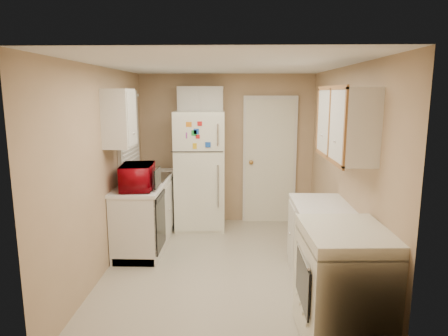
{
  "coord_description": "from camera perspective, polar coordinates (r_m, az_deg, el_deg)",
  "views": [
    {
      "loc": [
        0.15,
        -4.54,
        2.1
      ],
      "look_at": [
        0.0,
        0.5,
        1.15
      ],
      "focal_mm": 32.0,
      "sensor_mm": 36.0,
      "label": 1
    }
  ],
  "objects": [
    {
      "name": "interior_door",
      "position": [
        6.51,
        6.52,
        1.05
      ],
      "size": [
        0.86,
        0.06,
        2.08
      ],
      "primitive_type": "cube",
      "color": "white",
      "rests_on": "floor"
    },
    {
      "name": "floor",
      "position": [
        5.0,
        -0.17,
        -14.14
      ],
      "size": [
        3.8,
        3.8,
        0.0
      ],
      "primitive_type": "plane",
      "color": "beige",
      "rests_on": "ground"
    },
    {
      "name": "dishwasher",
      "position": [
        5.19,
        -9.12,
        -7.54
      ],
      "size": [
        0.03,
        0.58,
        0.72
      ],
      "primitive_type": "cube",
      "color": "black",
      "rests_on": "floor"
    },
    {
      "name": "sink",
      "position": [
        5.86,
        -10.66,
        -1.74
      ],
      "size": [
        0.54,
        0.74,
        0.16
      ],
      "primitive_type": "cube",
      "color": "gray",
      "rests_on": "left_counter"
    },
    {
      "name": "stove",
      "position": [
        3.63,
        16.68,
        -15.77
      ],
      "size": [
        0.71,
        0.86,
        1.02
      ],
      "primitive_type": "cube",
      "rotation": [
        0.0,
        0.0,
        0.04
      ],
      "color": "white",
      "rests_on": "floor"
    },
    {
      "name": "refrigerator",
      "position": [
        6.24,
        -3.48,
        -0.3
      ],
      "size": [
        0.79,
        0.77,
        1.83
      ],
      "primitive_type": "cube",
      "rotation": [
        0.0,
        0.0,
        0.05
      ],
      "color": "white",
      "rests_on": "floor"
    },
    {
      "name": "upper_cabinet_left",
      "position": [
        4.97,
        -14.76,
        6.86
      ],
      "size": [
        0.3,
        0.45,
        0.7
      ],
      "primitive_type": "cube",
      "color": "silver",
      "rests_on": "wall_left"
    },
    {
      "name": "microwave",
      "position": [
        5.15,
        -12.22,
        -1.34
      ],
      "size": [
        0.6,
        0.38,
        0.38
      ],
      "primitive_type": "imported",
      "rotation": [
        0.0,
        0.0,
        1.68
      ],
      "color": "#92040E",
      "rests_on": "left_counter"
    },
    {
      "name": "wall_front",
      "position": [
        2.79,
        -1.45,
        -8.1
      ],
      "size": [
        2.8,
        2.8,
        0.0
      ],
      "primitive_type": "plane",
      "color": "tan",
      "rests_on": "floor"
    },
    {
      "name": "ceiling",
      "position": [
        4.55,
        -0.19,
        14.45
      ],
      "size": [
        3.8,
        3.8,
        0.0
      ],
      "primitive_type": "plane",
      "color": "white",
      "rests_on": "floor"
    },
    {
      "name": "soap_bottle",
      "position": [
        6.06,
        -10.71,
        0.02
      ],
      "size": [
        0.11,
        0.12,
        0.21
      ],
      "primitive_type": "imported",
      "rotation": [
        0.0,
        0.0,
        -0.24
      ],
      "color": "white",
      "rests_on": "left_counter"
    },
    {
      "name": "cabinet_over_fridge",
      "position": [
        6.32,
        -3.35,
        9.74
      ],
      "size": [
        0.7,
        0.3,
        0.4
      ],
      "primitive_type": "cube",
      "color": "silver",
      "rests_on": "wall_back"
    },
    {
      "name": "left_counter",
      "position": [
        5.82,
        -10.83,
        -6.0
      ],
      "size": [
        0.6,
        1.8,
        0.9
      ],
      "primitive_type": "cube",
      "color": "silver",
      "rests_on": "floor"
    },
    {
      "name": "right_counter",
      "position": [
        4.2,
        15.04,
        -12.86
      ],
      "size": [
        0.6,
        2.0,
        0.9
      ],
      "primitive_type": "cube",
      "color": "silver",
      "rests_on": "floor"
    },
    {
      "name": "wall_right",
      "position": [
        4.8,
        16.79,
        -0.61
      ],
      "size": [
        3.8,
        3.8,
        0.0
      ],
      "primitive_type": "plane",
      "color": "tan",
      "rests_on": "floor"
    },
    {
      "name": "window_blinds",
      "position": [
        5.81,
        -13.43,
        5.44
      ],
      "size": [
        0.1,
        0.98,
        1.08
      ],
      "primitive_type": "cube",
      "color": "silver",
      "rests_on": "wall_left"
    },
    {
      "name": "wall_back",
      "position": [
        6.5,
        0.36,
        2.71
      ],
      "size": [
        2.8,
        2.8,
        0.0
      ],
      "primitive_type": "plane",
      "color": "tan",
      "rests_on": "floor"
    },
    {
      "name": "upper_cabinet_right",
      "position": [
        4.2,
        16.99,
        6.12
      ],
      "size": [
        0.3,
        1.2,
        0.7
      ],
      "primitive_type": "cube",
      "color": "silver",
      "rests_on": "wall_right"
    },
    {
      "name": "wall_left",
      "position": [
        4.88,
        -16.84,
        -0.42
      ],
      "size": [
        3.8,
        3.8,
        0.0
      ],
      "primitive_type": "plane",
      "color": "tan",
      "rests_on": "floor"
    }
  ]
}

